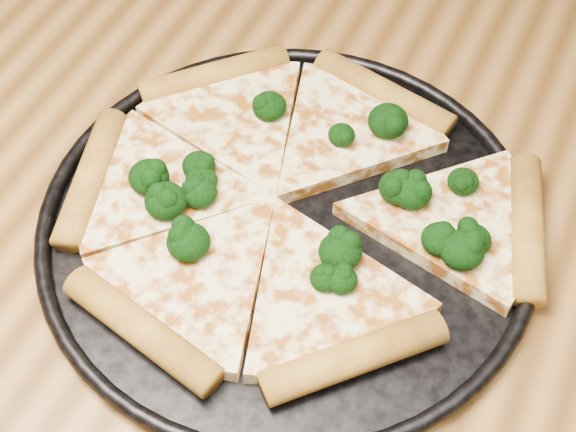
% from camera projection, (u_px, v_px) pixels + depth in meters
% --- Properties ---
extents(dining_table, '(1.20, 0.90, 0.75)m').
position_uv_depth(dining_table, '(221.00, 280.00, 0.75)').
color(dining_table, olive).
rests_on(dining_table, ground).
extents(pizza_pan, '(0.39, 0.39, 0.02)m').
position_uv_depth(pizza_pan, '(288.00, 222.00, 0.66)').
color(pizza_pan, black).
rests_on(pizza_pan, dining_table).
extents(pizza, '(0.39, 0.35, 0.03)m').
position_uv_depth(pizza, '(285.00, 200.00, 0.66)').
color(pizza, '#FFEA9C').
rests_on(pizza, pizza_pan).
extents(broccoli_florets, '(0.28, 0.21, 0.03)m').
position_uv_depth(broccoli_florets, '(316.00, 198.00, 0.65)').
color(broccoli_florets, black).
rests_on(broccoli_florets, pizza).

